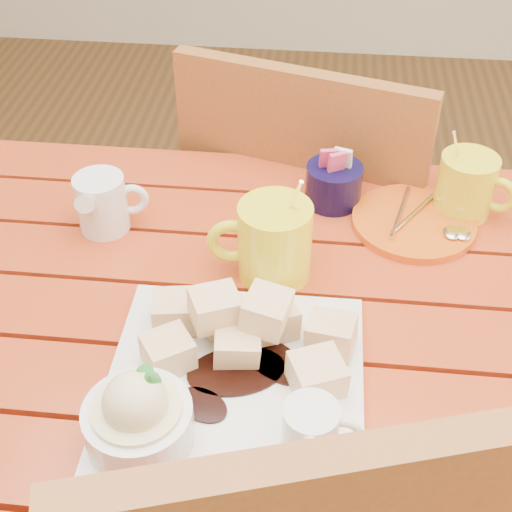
# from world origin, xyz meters

# --- Properties ---
(table) EXTENTS (1.20, 0.79, 0.75)m
(table) POSITION_xyz_m (0.00, 0.00, 0.64)
(table) COLOR #AF3216
(table) RESTS_ON ground
(dessert_plate) EXTENTS (0.30, 0.30, 0.12)m
(dessert_plate) POSITION_xyz_m (-0.00, -0.13, 0.78)
(dessert_plate) COLOR white
(dessert_plate) RESTS_ON table
(coffee_mug_left) EXTENTS (0.14, 0.10, 0.17)m
(coffee_mug_left) POSITION_xyz_m (0.04, 0.10, 0.81)
(coffee_mug_left) COLOR yellow
(coffee_mug_left) RESTS_ON table
(coffee_mug_right) EXTENTS (0.12, 0.09, 0.14)m
(coffee_mug_right) POSITION_xyz_m (0.32, 0.27, 0.80)
(coffee_mug_right) COLOR yellow
(coffee_mug_right) RESTS_ON table
(cream_pitcher) EXTENTS (0.11, 0.09, 0.09)m
(cream_pitcher) POSITION_xyz_m (-0.21, 0.17, 0.80)
(cream_pitcher) COLOR white
(cream_pitcher) RESTS_ON table
(sugar_caddy) EXTENTS (0.09, 0.09, 0.09)m
(sugar_caddy) POSITION_xyz_m (0.12, 0.27, 0.78)
(sugar_caddy) COLOR black
(sugar_caddy) RESTS_ON table
(orange_saucer) EXTENTS (0.18, 0.18, 0.02)m
(orange_saucer) POSITION_xyz_m (0.24, 0.22, 0.76)
(orange_saucer) COLOR #D65512
(orange_saucer) RESTS_ON table
(chair_far) EXTENTS (0.54, 0.54, 0.92)m
(chair_far) POSITION_xyz_m (0.09, 0.49, 0.51)
(chair_far) COLOR brown
(chair_far) RESTS_ON ground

